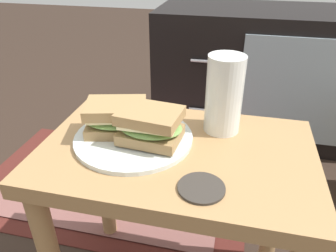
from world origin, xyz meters
name	(u,v)px	position (x,y,z in m)	size (l,w,h in m)	color
side_table	(176,183)	(0.00, 0.00, 0.37)	(0.56, 0.36, 0.46)	#A37A4C
tv_cabinet	(263,74)	(0.22, 0.95, 0.29)	(0.96, 0.46, 0.58)	black
area_rug	(113,183)	(-0.32, 0.37, 0.00)	(1.02, 0.63, 0.01)	#4C1E19
plate	(134,138)	(-0.09, 0.01, 0.47)	(0.25, 0.25, 0.01)	silver
sandwich_front	(116,117)	(-0.14, 0.02, 0.50)	(0.15, 0.12, 0.07)	#9E7A4C
sandwich_back	(150,126)	(-0.05, 0.00, 0.51)	(0.14, 0.11, 0.07)	#9E7A4C
beer_glass	(224,97)	(0.08, 0.10, 0.54)	(0.08, 0.08, 0.17)	silver
coaster	(201,188)	(0.07, -0.11, 0.46)	(0.08, 0.08, 0.01)	#332D28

